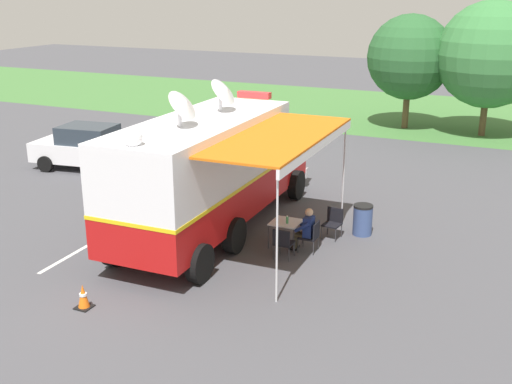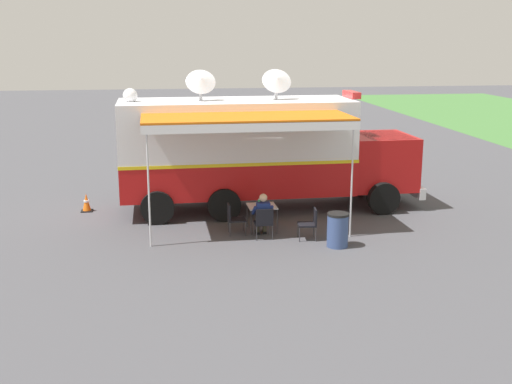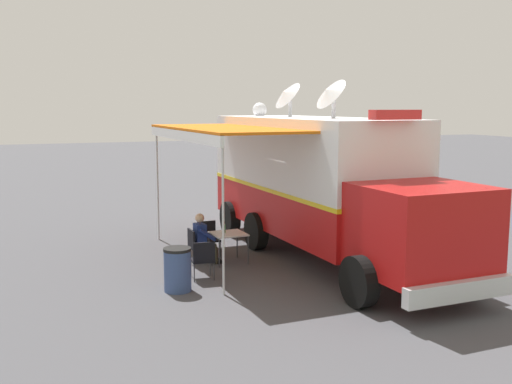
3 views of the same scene
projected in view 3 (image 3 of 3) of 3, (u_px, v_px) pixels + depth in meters
name	position (u px, v px, depth m)	size (l,w,h in m)	color
ground_plane	(307.00, 249.00, 15.84)	(100.00, 100.00, 0.00)	#47474C
lot_stripe	(366.00, 231.00, 18.14)	(0.12, 4.80, 0.01)	silver
command_truck	(321.00, 180.00, 14.87)	(5.00, 9.53, 4.53)	#B71414
folding_table	(228.00, 235.00, 14.45)	(0.81, 0.81, 0.73)	silver
water_bottle	(224.00, 228.00, 14.48)	(0.07, 0.07, 0.22)	#3F9959
folding_chair_at_table	(196.00, 244.00, 14.24)	(0.49, 0.49, 0.87)	black
folding_chair_beside_table	(208.00, 236.00, 15.15)	(0.49, 0.49, 0.87)	black
folding_chair_spare_by_truck	(203.00, 257.00, 13.01)	(0.53, 0.53, 0.87)	black
seated_responder	(203.00, 238.00, 14.29)	(0.67, 0.56, 1.25)	navy
trash_bin	(178.00, 269.00, 12.23)	(0.57, 0.57, 0.91)	#384C7F
traffic_cone	(257.00, 210.00, 20.33)	(0.36, 0.36, 0.58)	black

